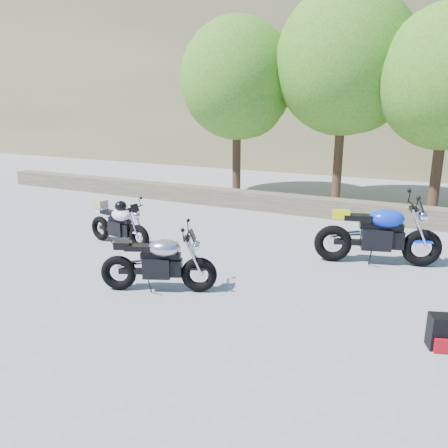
{
  "coord_description": "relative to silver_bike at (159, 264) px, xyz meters",
  "views": [
    {
      "loc": [
        3.84,
        -6.11,
        2.87
      ],
      "look_at": [
        0.2,
        1.0,
        0.75
      ],
      "focal_mm": 35.0,
      "sensor_mm": 36.0,
      "label": 1
    }
  ],
  "objects": [
    {
      "name": "white_bike",
      "position": [
        -2.21,
        1.62,
        0.02
      ],
      "size": [
        1.79,
        0.57,
        0.99
      ],
      "rotation": [
        0.0,
        0.0,
        -0.16
      ],
      "color": "black",
      "rests_on": "ground"
    },
    {
      "name": "tree_decid_mid",
      "position": [
        1.0,
        8.25,
        3.58
      ],
      "size": [
        4.08,
        4.08,
        6.24
      ],
      "color": "#382314",
      "rests_on": "ground"
    },
    {
      "name": "ground",
      "position": [
        0.09,
        0.72,
        -0.46
      ],
      "size": [
        90.0,
        90.0,
        0.0
      ],
      "primitive_type": "plane",
      "color": "gray",
      "rests_on": "ground"
    },
    {
      "name": "silver_bike",
      "position": [
        0.0,
        0.0,
        0.0
      ],
      "size": [
        1.79,
        0.92,
        0.95
      ],
      "rotation": [
        0.0,
        0.0,
        0.41
      ],
      "color": "black",
      "rests_on": "ground"
    },
    {
      "name": "tree_decid_left",
      "position": [
        -2.3,
        7.85,
        3.17
      ],
      "size": [
        3.67,
        3.67,
        5.62
      ],
      "color": "#382314",
      "rests_on": "ground"
    },
    {
      "name": "backpack",
      "position": [
        4.12,
        0.12,
        -0.25
      ],
      "size": [
        0.38,
        0.36,
        0.43
      ],
      "rotation": [
        0.0,
        0.0,
        0.35
      ],
      "color": "black",
      "rests_on": "ground"
    },
    {
      "name": "blue_bike",
      "position": [
        2.93,
        2.94,
        0.11
      ],
      "size": [
        2.28,
        0.95,
        1.17
      ],
      "rotation": [
        0.0,
        0.0,
        0.29
      ],
      "color": "black",
      "rests_on": "ground"
    },
    {
      "name": "stone_wall",
      "position": [
        0.09,
        6.22,
        -0.21
      ],
      "size": [
        22.0,
        0.55,
        0.5
      ],
      "primitive_type": "cube",
      "color": "#4E4334",
      "rests_on": "ground"
    }
  ]
}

